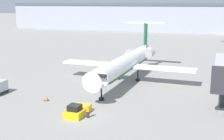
{
  "coord_description": "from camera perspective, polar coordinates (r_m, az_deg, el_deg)",
  "views": [
    {
      "loc": [
        15.78,
        -33.25,
        14.02
      ],
      "look_at": [
        0.0,
        12.26,
        3.46
      ],
      "focal_mm": 50.0,
      "sensor_mm": 36.0,
      "label": 1
    }
  ],
  "objects": [
    {
      "name": "terminal_building",
      "position": [
        154.23,
        13.41,
        9.34
      ],
      "size": [
        180.0,
        16.8,
        13.49
      ],
      "color": "#9EA3AD",
      "rests_on": "ground"
    },
    {
      "name": "worker_near_tug",
      "position": [
        38.76,
        -4.45,
        -7.51
      ],
      "size": [
        0.4,
        0.24,
        1.67
      ],
      "color": "#232838",
      "rests_on": "ground"
    },
    {
      "name": "ground_plane",
      "position": [
        39.38,
        -5.92,
        -8.56
      ],
      "size": [
        600.0,
        600.0,
        0.0
      ],
      "primitive_type": "plane",
      "color": "gray"
    },
    {
      "name": "airplane_main",
      "position": [
        55.53,
        2.66,
        1.41
      ],
      "size": [
        24.52,
        29.4,
        9.78
      ],
      "color": "white",
      "rests_on": "ground"
    },
    {
      "name": "jet_bridge",
      "position": [
        46.93,
        19.83,
        -0.14
      ],
      "size": [
        3.2,
        14.22,
        6.19
      ],
      "color": "#2D2D33",
      "rests_on": "ground"
    },
    {
      "name": "traffic_cone_left",
      "position": [
        46.36,
        -11.86,
        -5.12
      ],
      "size": [
        0.62,
        0.62,
        0.64
      ],
      "color": "black",
      "rests_on": "ground"
    },
    {
      "name": "pushback_tug",
      "position": [
        39.9,
        -6.31,
        -7.4
      ],
      "size": [
        2.11,
        4.18,
        1.62
      ],
      "color": "yellow",
      "rests_on": "ground"
    }
  ]
}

